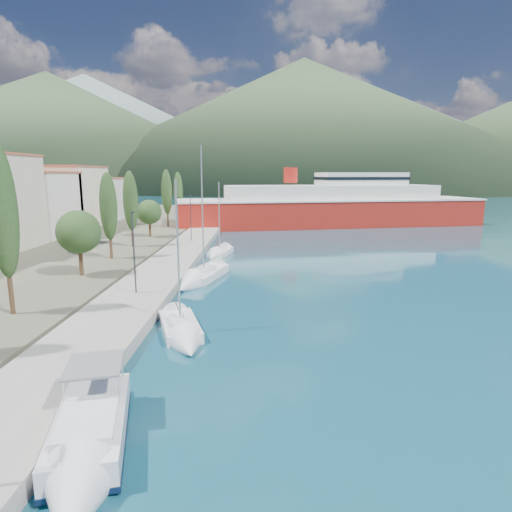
{
  "coord_description": "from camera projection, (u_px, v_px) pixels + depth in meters",
  "views": [
    {
      "loc": [
        0.36,
        -17.5,
        9.5
      ],
      "look_at": [
        0.0,
        14.0,
        3.5
      ],
      "focal_mm": 30.0,
      "sensor_mm": 36.0,
      "label": 1
    }
  ],
  "objects": [
    {
      "name": "lamp_posts",
      "position": [
        140.0,
        246.0,
        33.19
      ],
      "size": [
        0.15,
        47.11,
        6.06
      ],
      "color": "#2D2D33",
      "rests_on": "quay"
    },
    {
      "name": "sailboat_far",
      "position": [
        217.0,
        255.0,
        50.21
      ],
      "size": [
        3.21,
        6.73,
        9.5
      ],
      "color": "silver",
      "rests_on": "ground"
    },
    {
      "name": "hills_near",
      "position": [
        372.0,
        129.0,
        374.59
      ],
      "size": [
        1010.0,
        520.0,
        115.0
      ],
      "color": "#35492D",
      "rests_on": "ground"
    },
    {
      "name": "sailboat_near",
      "position": [
        184.0,
        337.0,
        24.76
      ],
      "size": [
        4.17,
        7.31,
        10.08
      ],
      "color": "silver",
      "rests_on": "ground"
    },
    {
      "name": "sailboat_mid",
      "position": [
        196.0,
        280.0,
        37.95
      ],
      "size": [
        4.6,
        9.34,
        13.01
      ],
      "color": "silver",
      "rests_on": "ground"
    },
    {
      "name": "motor_cruiser",
      "position": [
        86.0,
        455.0,
        13.95
      ],
      "size": [
        4.26,
        8.49,
        3.01
      ],
      "color": "black",
      "rests_on": "ground"
    },
    {
      "name": "hills_far",
      "position": [
        358.0,
        127.0,
        610.74
      ],
      "size": [
        1480.0,
        900.0,
        180.0
      ],
      "color": "slate",
      "rests_on": "ground"
    },
    {
      "name": "tree_row",
      "position": [
        121.0,
        209.0,
        48.54
      ],
      "size": [
        3.79,
        65.55,
        10.83
      ],
      "color": "#47301E",
      "rests_on": "land_strip"
    },
    {
      "name": "quay",
      "position": [
        171.0,
        264.0,
        44.54
      ],
      "size": [
        5.0,
        88.0,
        0.8
      ],
      "primitive_type": "cube",
      "color": "gray",
      "rests_on": "ground"
    },
    {
      "name": "town_buildings",
      "position": [
        8.0,
        206.0,
        54.54
      ],
      "size": [
        9.2,
        69.2,
        11.3
      ],
      "color": "beige",
      "rests_on": "land_strip"
    },
    {
      "name": "ferry",
      "position": [
        332.0,
        207.0,
        81.05
      ],
      "size": [
        58.63,
        23.14,
        11.39
      ],
      "color": "#AD1E14",
      "rests_on": "ground"
    },
    {
      "name": "ground",
      "position": [
        260.0,
        205.0,
        136.85
      ],
      "size": [
        1400.0,
        1400.0,
        0.0
      ],
      "primitive_type": "plane",
      "color": "#134557"
    }
  ]
}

